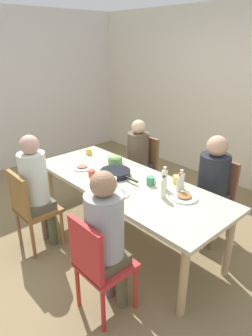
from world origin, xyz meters
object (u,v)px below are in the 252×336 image
(chair_2, at_px, (215,194))
(cup_4, at_px, (92,174))
(plate_1, at_px, (184,197))
(cup_2, at_px, (89,152))
(person_0, at_px, (137,155))
(plate_0, at_px, (118,193))
(dining_table, at_px, (126,188))
(cup_1, at_px, (151,181))
(bowl_0, at_px, (115,160))
(person_2, at_px, (213,179))
(chair_3, at_px, (30,206))
(cup_0, at_px, (177,180))
(chair_0, at_px, (142,165))
(bottle_2, at_px, (179,184))
(cup_3, at_px, (113,182))
(serving_pan, at_px, (115,173))
(bottle_1, at_px, (163,187))
(bottle_0, at_px, (181,180))
(person_1, at_px, (106,232))
(plate_2, at_px, (82,167))
(bottle_3, at_px, (164,179))
(chair_1, at_px, (98,262))
(person_3, at_px, (36,184))

(chair_2, xyz_separation_m, cup_4, (-0.90, -1.02, 0.27))
(plate_1, height_order, cup_2, cup_2)
(person_0, bearing_deg, plate_0, -53.13)
(dining_table, distance_m, cup_1, 0.29)
(plate_1, relative_size, bowl_0, 1.51)
(person_2, relative_size, chair_3, 1.34)
(dining_table, bearing_deg, person_2, 51.93)
(chair_2, bearing_deg, cup_0, -111.18)
(chair_0, relative_size, bottle_2, 4.36)
(chair_0, bearing_deg, cup_3, -60.43)
(serving_pan, distance_m, cup_0, 0.67)
(bowl_0, height_order, bottle_1, bottle_1)
(person_0, relative_size, cup_1, 9.82)
(cup_4, bearing_deg, bottle_0, 31.08)
(cup_0, distance_m, cup_1, 0.28)
(dining_table, bearing_deg, cup_2, 168.49)
(person_1, bearing_deg, person_0, 128.12)
(cup_1, height_order, cup_3, cup_3)
(serving_pan, relative_size, bottle_2, 2.47)
(cup_3, height_order, bottle_2, bottle_2)
(plate_2, relative_size, bottle_3, 0.96)
(chair_1, distance_m, cup_0, 1.22)
(person_2, height_order, plate_1, person_2)
(bowl_0, bearing_deg, cup_0, 7.70)
(serving_pan, relative_size, bottle_1, 2.25)
(bottle_1, relative_size, bottle_3, 0.96)
(person_2, height_order, plate_2, person_2)
(cup_3, bearing_deg, cup_1, 51.56)
(person_1, xyz_separation_m, plate_0, (-0.41, 0.48, 0.01))
(person_1, bearing_deg, bowl_0, 136.63)
(chair_3, xyz_separation_m, bottle_3, (0.95, 0.98, 0.34))
(chair_0, height_order, cup_3, chair_0)
(serving_pan, relative_size, cup_4, 4.69)
(serving_pan, distance_m, cup_1, 0.43)
(dining_table, distance_m, chair_0, 1.01)
(bottle_2, bearing_deg, cup_1, -166.88)
(person_0, xyz_separation_m, bottle_3, (0.95, -0.57, 0.16))
(bottle_1, bearing_deg, person_3, -145.13)
(cup_1, bearing_deg, chair_0, 139.20)
(plate_1, bearing_deg, cup_3, -152.78)
(bottle_3, bearing_deg, chair_0, 145.28)
(chair_1, bearing_deg, cup_2, 145.92)
(bottle_2, bearing_deg, bottle_3, -166.73)
(chair_3, bearing_deg, cup_4, 68.56)
(bowl_0, bearing_deg, cup_2, -173.64)
(plate_1, xyz_separation_m, serving_pan, (-0.82, -0.14, 0.02))
(bottle_3, bearing_deg, cup_0, 86.94)
(person_3, distance_m, bottle_1, 1.30)
(person_0, distance_m, person_1, 1.85)
(serving_pan, bearing_deg, chair_3, -114.94)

